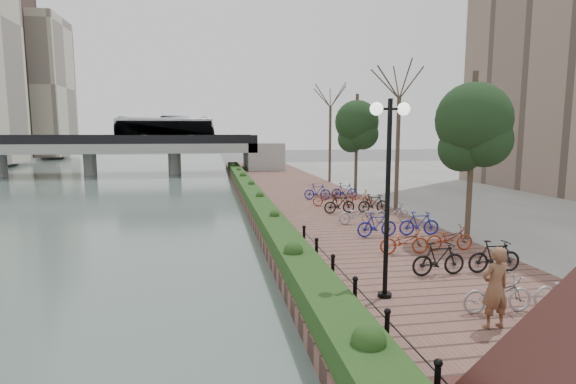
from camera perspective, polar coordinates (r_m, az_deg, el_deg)
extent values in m
cube|color=#4A5D55|center=(34.82, -31.66, -1.27)|extent=(30.00, 130.00, 0.02)
cube|color=brown|center=(25.54, 3.87, -2.45)|extent=(8.00, 75.00, 0.50)
cube|color=slate|center=(33.14, 31.86, -1.26)|extent=(24.00, 75.00, 0.50)
cube|color=#1E3E16|center=(27.34, -4.31, -0.62)|extent=(1.10, 56.00, 0.60)
cylinder|color=black|center=(9.44, 12.46, -16.69)|extent=(0.10, 0.10, 0.70)
cylinder|color=black|center=(11.17, 8.50, -12.66)|extent=(0.10, 0.10, 0.70)
cylinder|color=black|center=(12.98, 5.71, -9.70)|extent=(0.10, 0.10, 0.70)
cylinder|color=black|center=(14.84, 3.64, -7.46)|extent=(0.10, 0.10, 0.70)
cylinder|color=black|center=(16.74, 2.05, -5.71)|extent=(0.10, 0.10, 0.70)
cylinder|color=black|center=(11.49, 12.51, -1.06)|extent=(0.12, 0.12, 5.02)
cylinder|color=black|center=(11.38, 12.84, 10.25)|extent=(0.70, 0.06, 0.06)
sphere|color=white|center=(11.25, 11.17, 10.33)|extent=(0.32, 0.32, 0.32)
sphere|color=white|center=(11.52, 14.48, 10.16)|extent=(0.32, 0.32, 0.32)
imported|color=brown|center=(10.78, 24.81, -10.96)|extent=(0.70, 0.49, 1.80)
imported|color=#9D9CA0|center=(11.86, 24.93, -11.58)|extent=(0.60, 1.71, 0.90)
imported|color=black|center=(13.95, 18.83, -8.20)|extent=(0.47, 1.66, 1.00)
imported|color=maroon|center=(16.22, 14.43, -6.02)|extent=(0.60, 1.71, 0.90)
imported|color=navy|center=(18.55, 11.15, -4.06)|extent=(0.47, 1.66, 1.00)
imported|color=#9D9CA0|center=(20.96, 8.62, -2.79)|extent=(0.60, 1.71, 0.90)
imported|color=black|center=(23.39, 6.63, -1.55)|extent=(0.47, 1.66, 1.00)
imported|color=maroon|center=(25.88, 5.01, -0.76)|extent=(0.60, 1.72, 0.90)
imported|color=navy|center=(28.37, 3.68, 0.10)|extent=(0.47, 1.66, 1.00)
imported|color=#9D9CA0|center=(12.94, 31.61, -10.42)|extent=(0.60, 1.71, 0.90)
imported|color=black|center=(14.88, 24.99, -7.53)|extent=(0.47, 1.66, 1.00)
imported|color=maroon|center=(17.02, 19.99, -5.60)|extent=(0.60, 1.71, 0.90)
imported|color=navy|center=(19.25, 16.18, -3.79)|extent=(0.47, 1.66, 1.00)
imported|color=#9D9CA0|center=(21.59, 13.17, -2.60)|extent=(0.60, 1.71, 0.90)
imported|color=black|center=(23.96, 10.76, -1.41)|extent=(0.47, 1.66, 1.00)
imported|color=maroon|center=(26.39, 8.79, -0.65)|extent=(0.60, 1.72, 0.90)
imported|color=navy|center=(28.84, 7.16, 0.18)|extent=(0.47, 1.66, 1.00)
cube|color=gray|center=(53.58, -23.94, 5.14)|extent=(36.00, 8.00, 1.00)
cube|color=black|center=(49.79, -25.09, 6.04)|extent=(36.00, 0.15, 0.90)
cube|color=black|center=(57.35, -23.05, 6.26)|extent=(36.00, 0.15, 0.90)
cylinder|color=gray|center=(56.53, -32.73, 2.91)|extent=(1.40, 1.40, 2.50)
cylinder|color=gray|center=(53.67, -23.84, 3.28)|extent=(1.40, 1.40, 2.50)
cylinder|color=gray|center=(52.21, -14.21, 3.59)|extent=(1.40, 1.40, 2.50)
imported|color=white|center=(52.17, -15.25, 7.68)|extent=(2.52, 10.77, 3.00)
cube|color=#BDB79D|center=(92.65, -29.94, 11.45)|extent=(12.00, 12.00, 24.00)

